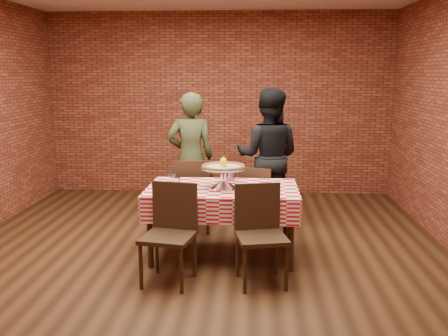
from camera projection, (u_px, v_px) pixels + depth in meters
The scene contains 19 objects.
ground at pixel (200, 258), 5.29m from camera, with size 6.00×6.00×0.00m, color black.
back_wall at pixel (219, 104), 7.96m from camera, with size 5.50×5.50×0.00m, color maroon.
table at pixel (222, 222), 5.31m from camera, with size 1.57×0.94×0.75m, color #362314.
tablecloth at pixel (222, 200), 5.26m from camera, with size 1.61×0.98×0.27m, color red, non-canonical shape.
pizza_stand at pixel (223, 178), 5.19m from camera, with size 0.48×0.48×0.21m, color silver, non-canonical shape.
pizza at pixel (223, 167), 5.16m from camera, with size 0.46×0.46×0.03m, color beige.
lemon at pixel (223, 162), 5.15m from camera, with size 0.08×0.08×0.10m, color #FFEE0C.
water_glass_left at pixel (177, 183), 5.13m from camera, with size 0.08×0.08×0.13m, color white.
water_glass_right at pixel (172, 179), 5.35m from camera, with size 0.08×0.08×0.13m, color white.
side_plate at pixel (273, 189), 5.14m from camera, with size 0.17×0.17×0.01m, color white.
sweetener_packet_a at pixel (277, 191), 5.04m from camera, with size 0.05×0.04×0.01m, color white.
sweetener_packet_b at pixel (278, 190), 5.09m from camera, with size 0.05×0.04×0.01m, color white.
condiment_caddy at pixel (231, 174), 5.53m from camera, with size 0.11×0.09×0.16m, color silver.
chair_near_left at pixel (168, 236), 4.59m from camera, with size 0.45×0.45×0.93m, color #362314, non-canonical shape.
chair_near_right at pixel (262, 237), 4.57m from camera, with size 0.44×0.44×0.92m, color #362314, non-canonical shape.
chair_far_left at pixel (192, 195), 6.13m from camera, with size 0.44×0.44×0.92m, color #362314, non-canonical shape.
chair_far_right at pixel (258, 201), 5.97m from camera, with size 0.38×0.38×0.86m, color #362314, non-canonical shape.
diner_olive at pixel (190, 157), 6.53m from camera, with size 0.62×0.41×1.71m, color #3C4325.
diner_black at pixel (268, 156), 6.42m from camera, with size 0.86×0.67×1.76m, color black.
Camera 1 is at (0.56, -4.99, 1.95)m, focal length 39.67 mm.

